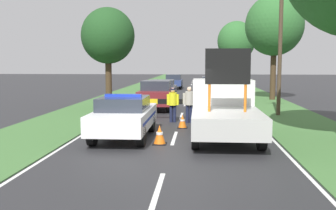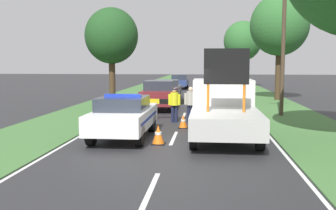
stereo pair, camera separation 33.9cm
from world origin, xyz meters
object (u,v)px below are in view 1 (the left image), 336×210
police_officer (173,102)px  traffic_cone_behind_barrier (217,111)px  road_barrier (178,103)px  traffic_cone_centre_front (121,116)px  queued_car_wagon_maroon (157,95)px  utility_pole (280,45)px  roadside_tree_near_right (236,41)px  traffic_cone_near_truck (139,110)px  queued_car_sedan_silver (211,85)px  work_truck (224,109)px  traffic_cone_lane_edge (182,121)px  roadside_tree_mid_left (108,36)px  roadside_tree_near_left (274,26)px  queued_car_suv_grey (162,90)px  pedestrian_civilian (189,102)px  queued_car_hatch_blue (174,81)px  traffic_cone_near_police (160,135)px  police_car (124,116)px

police_officer → traffic_cone_behind_barrier: police_officer is taller
road_barrier → traffic_cone_centre_front: 2.75m
queued_car_wagon_maroon → utility_pole: bearing=162.7°
roadside_tree_near_right → traffic_cone_near_truck: bearing=-105.8°
road_barrier → queued_car_sedan_silver: bearing=88.0°
police_officer → traffic_cone_near_truck: (-1.80, 1.63, -0.59)m
work_truck → traffic_cone_lane_edge: size_ratio=9.38×
roadside_tree_mid_left → roadside_tree_near_left: bearing=29.2°
traffic_cone_near_truck → roadside_tree_near_left: 13.78m
traffic_cone_lane_edge → queued_car_sedan_silver: bearing=84.3°
police_officer → utility_pole: 6.46m
police_officer → traffic_cone_behind_barrier: size_ratio=3.13×
queued_car_suv_grey → utility_pole: 10.75m
pedestrian_civilian → traffic_cone_behind_barrier: size_ratio=3.29×
queued_car_wagon_maroon → queued_car_suv_grey: 5.89m
roadside_tree_near_right → utility_pole: bearing=-90.2°
pedestrian_civilian → queued_car_suv_grey: (-2.22, 10.72, -0.19)m
work_truck → queued_car_hatch_blue: 27.02m
traffic_cone_near_police → traffic_cone_behind_barrier: bearing=72.6°
road_barrier → work_truck: bearing=-59.8°
work_truck → traffic_cone_centre_front: size_ratio=10.15×
work_truck → roadside_tree_near_left: size_ratio=0.71×
queued_car_wagon_maroon → roadside_tree_mid_left: bearing=-13.0°
police_officer → traffic_cone_centre_front: size_ratio=2.96×
pedestrian_civilian → queued_car_wagon_maroon: size_ratio=0.40×
traffic_cone_near_police → queued_car_suv_grey: bearing=95.0°
police_car → traffic_cone_near_truck: police_car is taller
traffic_cone_near_police → roadside_tree_mid_left: bearing=111.5°
roadside_tree_near_right → traffic_cone_behind_barrier: bearing=-97.5°
queued_car_suv_grey → traffic_cone_near_truck: bearing=87.9°
traffic_cone_lane_edge → roadside_tree_near_right: bearing=80.4°
traffic_cone_behind_barrier → traffic_cone_near_police: bearing=-107.4°
work_truck → traffic_cone_behind_barrier: size_ratio=10.76×
work_truck → roadside_tree_mid_left: roadside_tree_mid_left is taller
queued_car_hatch_blue → roadside_tree_near_left: 15.13m
road_barrier → pedestrian_civilian: pedestrian_civilian is taller
queued_car_wagon_maroon → roadside_tree_mid_left: (-2.94, 0.68, 3.38)m
traffic_cone_centre_front → roadside_tree_near_right: bearing=73.9°
queued_car_suv_grey → utility_pole: size_ratio=0.58×
queued_car_sedan_silver → utility_pole: (2.97, -13.67, 2.78)m
traffic_cone_centre_front → utility_pole: utility_pole is taller
roadside_tree_near_left → traffic_cone_lane_edge: bearing=-115.1°
work_truck → queued_car_hatch_blue: bearing=-84.3°
road_barrier → traffic_cone_lane_edge: road_barrier is taller
roadside_tree_mid_left → roadside_tree_near_right: bearing=66.1°
police_officer → utility_pole: utility_pole is taller
traffic_cone_behind_barrier → queued_car_hatch_blue: (-3.51, 21.21, 0.52)m
queued_car_wagon_maroon → queued_car_sedan_silver: bearing=-106.8°
work_truck → roadside_tree_near_left: roadside_tree_near_left is taller
queued_car_wagon_maroon → utility_pole: 7.32m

